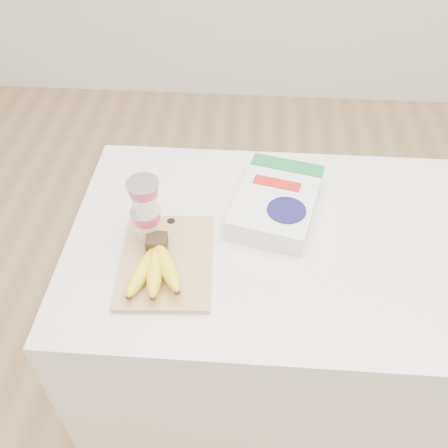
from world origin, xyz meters
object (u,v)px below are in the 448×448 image
table (270,327)px  yogurt_stack (146,209)px  bananas (155,266)px  cereal_box (277,202)px  cutting_board (167,261)px

table → yogurt_stack: size_ratio=6.06×
table → bananas: (-0.28, -0.14, 0.43)m
table → cereal_box: bearing=97.3°
table → bananas: bananas is taller
bananas → table: bearing=26.8°
bananas → yogurt_stack: bearing=107.1°
table → cereal_box: (-0.01, 0.10, 0.42)m
table → yogurt_stack: bearing=-174.2°
cutting_board → bananas: size_ratio=1.52×
yogurt_stack → cereal_box: bearing=23.0°
table → cereal_box: size_ratio=3.26×
cutting_board → cereal_box: size_ratio=0.90×
yogurt_stack → cereal_box: 0.34m
cutting_board → yogurt_stack: 0.13m
table → cereal_box: 0.43m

